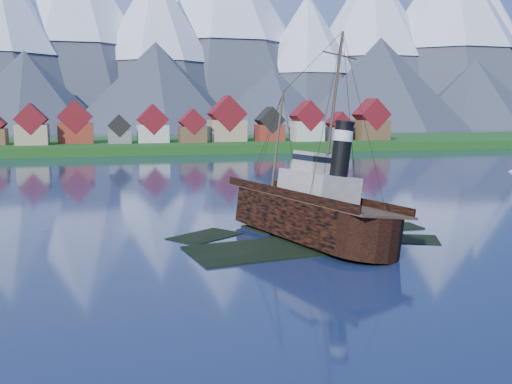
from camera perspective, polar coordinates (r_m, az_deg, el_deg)
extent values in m
plane|color=#192647|center=(63.23, 3.94, -5.14)|extent=(1400.00, 1400.00, 0.00)
cube|color=black|center=(60.56, 1.86, -6.03)|extent=(19.08, 11.42, 1.00)
cube|color=black|center=(69.06, 7.57, -4.38)|extent=(15.15, 9.76, 1.00)
cube|color=black|center=(72.24, 3.11, -3.68)|extent=(11.45, 9.06, 1.00)
cube|color=black|center=(67.27, 13.96, -4.92)|extent=(10.27, 8.34, 1.00)
cube|color=black|center=(66.79, -5.11, -4.79)|extent=(9.42, 8.68, 1.00)
cube|color=black|center=(73.80, 13.75, -3.71)|extent=(6.00, 4.00, 1.00)
cube|color=#174513|center=(229.49, -10.09, 4.38)|extent=(600.00, 80.00, 3.20)
cube|color=#3F3D38|center=(191.76, -9.07, 3.69)|extent=(600.00, 2.50, 2.00)
cube|color=tan|center=(209.54, -21.47, 5.35)|extent=(10.50, 9.00, 6.80)
cube|color=maroon|center=(209.40, -21.55, 6.80)|extent=(10.69, 9.18, 10.69)
cube|color=maroon|center=(214.46, -17.57, 5.64)|extent=(12.00, 8.50, 7.20)
cube|color=maroon|center=(214.33, -17.63, 7.18)|extent=(12.22, 8.67, 12.22)
cube|color=slate|center=(209.43, -13.49, 5.41)|extent=(8.00, 7.00, 4.80)
cube|color=black|center=(209.30, -13.52, 6.46)|extent=(8.15, 7.14, 8.15)
cube|color=beige|center=(213.08, -10.28, 5.77)|extent=(11.00, 9.50, 6.40)
cube|color=maroon|center=(212.94, -10.31, 7.16)|extent=(11.20, 9.69, 11.20)
cube|color=brown|center=(210.79, -6.37, 5.74)|extent=(9.50, 8.00, 5.80)
cube|color=maroon|center=(210.65, -6.39, 6.99)|extent=(9.67, 8.16, 9.67)
cube|color=tan|center=(218.22, -2.92, 6.15)|extent=(13.50, 10.00, 8.00)
cube|color=maroon|center=(218.09, -2.93, 7.84)|extent=(13.75, 10.20, 13.75)
cube|color=maroon|center=(219.32, 1.36, 5.93)|extent=(10.00, 8.50, 6.20)
cube|color=black|center=(219.18, 1.36, 7.21)|extent=(10.18, 8.67, 10.18)
cube|color=beige|center=(220.85, 5.08, 6.08)|extent=(11.50, 9.00, 7.50)
cube|color=maroon|center=(220.72, 5.10, 7.59)|extent=(11.71, 9.18, 11.71)
cube|color=slate|center=(230.17, 8.26, 5.80)|extent=(9.00, 7.50, 5.00)
cube|color=maroon|center=(230.05, 8.28, 6.83)|extent=(9.16, 7.65, 9.16)
cube|color=brown|center=(233.79, 11.41, 6.10)|extent=(12.50, 10.00, 7.80)
cube|color=maroon|center=(233.67, 11.45, 7.61)|extent=(12.73, 10.20, 12.73)
cone|color=#2D333D|center=(558.35, -17.68, 15.32)|extent=(210.00, 210.00, 180.00)
cone|color=#2D333D|center=(533.47, -9.96, 14.03)|extent=(170.00, 170.00, 145.00)
cone|color=white|center=(537.29, -10.04, 17.11)|extent=(105.40, 105.40, 87.00)
cone|color=#2D333D|center=(591.54, -3.40, 16.23)|extent=(240.00, 240.00, 200.00)
cone|color=#2D333D|center=(553.87, 5.13, 12.86)|extent=(150.00, 150.00, 125.00)
cone|color=white|center=(556.50, 5.16, 15.42)|extent=(93.00, 93.00, 75.00)
cone|color=#2D333D|center=(614.95, 11.39, 14.36)|extent=(200.00, 200.00, 170.00)
cone|color=white|center=(619.66, 11.48, 17.49)|extent=(124.00, 124.00, 102.00)
cone|color=#2D333D|center=(642.69, 18.65, 14.73)|extent=(230.00, 230.00, 190.00)
cone|color=#2D333D|center=(705.29, 22.05, 12.51)|extent=(180.00, 180.00, 155.00)
cone|color=white|center=(708.64, 22.19, 15.00)|extent=(111.60, 111.60, 93.00)
cone|color=#2D333D|center=(435.18, -22.00, 9.19)|extent=(120.00, 120.00, 58.00)
cone|color=#2D333D|center=(429.35, -9.91, 10.21)|extent=(136.00, 136.00, 66.00)
cone|color=#2D333D|center=(450.45, 1.69, 9.20)|extent=(110.00, 110.00, 50.00)
cone|color=#2D333D|center=(481.91, 12.27, 10.44)|extent=(150.00, 150.00, 75.00)
cone|color=#2D333D|center=(529.69, 20.99, 9.05)|extent=(124.00, 124.00, 60.00)
cube|color=black|center=(65.65, 4.83, -2.60)|extent=(7.17, 20.66, 4.30)
cone|color=black|center=(78.19, 1.48, -0.84)|extent=(7.17, 7.17, 7.17)
cylinder|color=black|center=(56.25, 8.43, -4.47)|extent=(7.17, 7.17, 4.30)
cube|color=#4C3826|center=(65.27, 4.86, -0.66)|extent=(7.03, 27.26, 0.26)
cube|color=black|center=(64.11, 1.97, -0.37)|extent=(0.20, 26.40, 0.92)
cube|color=black|center=(66.45, 7.65, -0.14)|extent=(0.20, 26.40, 0.92)
cube|color=#ADA89E|center=(63.62, 5.35, 0.51)|extent=(5.33, 8.71, 3.07)
cube|color=#ADA89E|center=(64.28, 5.06, 2.98)|extent=(3.69, 4.10, 2.25)
cylinder|color=black|center=(60.04, 6.53, 4.27)|extent=(1.95, 1.95, 5.74)
cylinder|color=silver|center=(59.96, 6.55, 5.63)|extent=(2.05, 2.05, 1.13)
cylinder|color=#473828|center=(72.36, 2.69, 5.20)|extent=(0.29, 0.29, 12.30)
cylinder|color=#473828|center=(62.14, 5.81, 9.98)|extent=(0.33, 0.33, 13.32)
cube|color=silver|center=(148.65, 7.80, 2.49)|extent=(2.63, 8.92, 1.06)
cube|color=silver|center=(148.57, 7.81, 2.81)|extent=(2.06, 2.56, 0.62)
cylinder|color=gray|center=(148.24, 7.84, 4.46)|extent=(0.12, 0.12, 9.18)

